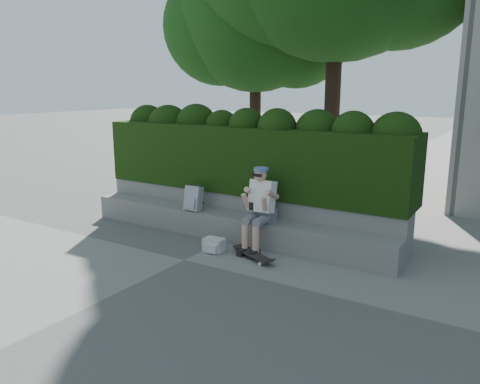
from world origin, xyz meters
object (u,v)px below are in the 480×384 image
Objects in this scene: skateboard at (254,255)px; person at (260,205)px; backpack_plaid at (193,198)px; backpack_ground at (214,245)px.

person is at bearing 130.42° from skateboard.
backpack_plaid is 1.35× the size of backpack_ground.
backpack_plaid reaches higher than skateboard.
skateboard is (0.15, -0.46, -0.68)m from person.
backpack_plaid is 1.16m from backpack_ground.
person is 1.74× the size of skateboard.
person reaches higher than skateboard.
backpack_plaid is at bearing 144.54° from backpack_ground.
skateboard is 2.39× the size of backpack_ground.
backpack_ground is (-0.60, -0.47, -0.64)m from person.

